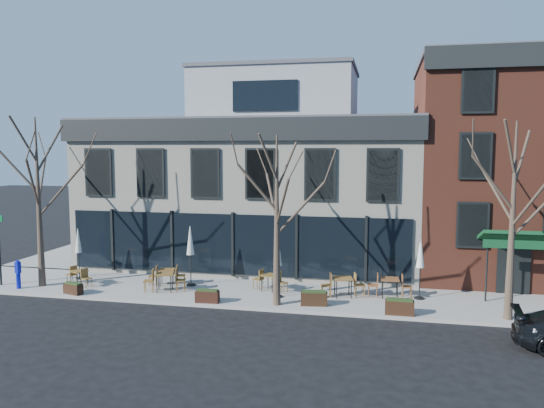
# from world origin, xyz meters

# --- Properties ---
(ground) EXTENTS (120.00, 120.00, 0.00)m
(ground) POSITION_xyz_m (0.00, 0.00, 0.00)
(ground) COLOR black
(ground) RESTS_ON ground
(sidewalk_front) EXTENTS (33.50, 4.70, 0.15)m
(sidewalk_front) POSITION_xyz_m (3.25, -2.15, 0.07)
(sidewalk_front) COLOR gray
(sidewalk_front) RESTS_ON ground
(sidewalk_side) EXTENTS (4.50, 12.00, 0.15)m
(sidewalk_side) POSITION_xyz_m (-11.25, 6.00, 0.07)
(sidewalk_side) COLOR gray
(sidewalk_side) RESTS_ON ground
(corner_building) EXTENTS (18.39, 10.39, 11.10)m
(corner_building) POSITION_xyz_m (0.07, 5.07, 4.72)
(corner_building) COLOR silver
(corner_building) RESTS_ON ground
(red_brick_building) EXTENTS (8.20, 11.78, 11.18)m
(red_brick_building) POSITION_xyz_m (13.00, 4.98, 5.64)
(red_brick_building) COLOR brown
(red_brick_building) RESTS_ON ground
(tree_corner) EXTENTS (3.93, 3.98, 7.92)m
(tree_corner) POSITION_xyz_m (-8.49, -3.20, 4.25)
(tree_corner) COLOR #382B21
(tree_corner) RESTS_ON sidewalk_front
(tree_mid) EXTENTS (3.50, 3.55, 7.04)m
(tree_mid) POSITION_xyz_m (3.01, -3.90, 3.79)
(tree_mid) COLOR #382B21
(tree_mid) RESTS_ON sidewalk_front
(tree_right) EXTENTS (3.72, 3.77, 7.48)m
(tree_right) POSITION_xyz_m (12.01, -3.90, 4.02)
(tree_right) COLOR #382B21
(tree_right) RESTS_ON sidewalk_front
(call_box) EXTENTS (0.27, 0.27, 1.37)m
(call_box) POSITION_xyz_m (-9.24, -3.89, 0.87)
(call_box) COLOR #0D15AC
(call_box) RESTS_ON sidewalk_front
(cafe_set_0) EXTENTS (1.67, 1.07, 0.87)m
(cafe_set_0) POSITION_xyz_m (-6.81, -2.79, 0.60)
(cafe_set_0) COLOR brown
(cafe_set_0) RESTS_ON sidewalk_front
(cafe_set_1) EXTENTS (1.81, 0.89, 0.93)m
(cafe_set_1) POSITION_xyz_m (-2.74, -1.89, 0.63)
(cafe_set_1) COLOR brown
(cafe_set_1) RESTS_ON sidewalk_front
(cafe_set_2) EXTENTS (1.97, 1.00, 1.01)m
(cafe_set_2) POSITION_xyz_m (-2.40, -2.94, 0.67)
(cafe_set_2) COLOR brown
(cafe_set_2) RESTS_ON sidewalk_front
(cafe_set_3) EXTENTS (1.78, 0.97, 0.92)m
(cafe_set_3) POSITION_xyz_m (2.27, -1.84, 0.62)
(cafe_set_3) COLOR brown
(cafe_set_3) RESTS_ON sidewalk_front
(cafe_set_4) EXTENTS (2.03, 0.95, 1.04)m
(cafe_set_4) POSITION_xyz_m (5.60, -2.14, 0.69)
(cafe_set_4) COLOR brown
(cafe_set_4) RESTS_ON sidewalk_front
(cafe_set_5) EXTENTS (1.96, 0.81, 1.03)m
(cafe_set_5) POSITION_xyz_m (7.61, -1.81, 0.68)
(cafe_set_5) COLOR brown
(cafe_set_5) RESTS_ON sidewalk_front
(umbrella_0) EXTENTS (0.40, 0.40, 2.53)m
(umbrella_0) POSITION_xyz_m (-7.51, -1.65, 1.94)
(umbrella_0) COLOR black
(umbrella_0) RESTS_ON sidewalk_front
(umbrella_1) EXTENTS (0.45, 0.45, 2.82)m
(umbrella_1) POSITION_xyz_m (-1.61, -1.70, 2.14)
(umbrella_1) COLOR black
(umbrella_1) RESTS_ON sidewalk_front
(umbrella_3) EXTENTS (0.42, 0.42, 2.66)m
(umbrella_3) POSITION_xyz_m (2.83, -2.79, 2.02)
(umbrella_3) COLOR black
(umbrella_3) RESTS_ON sidewalk_front
(umbrella_4) EXTENTS (0.42, 0.42, 2.64)m
(umbrella_4) POSITION_xyz_m (8.86, -1.80, 2.01)
(umbrella_4) COLOR black
(umbrella_4) RESTS_ON sidewalk_front
(planter_0) EXTENTS (0.98, 0.61, 0.51)m
(planter_0) POSITION_xyz_m (-6.23, -4.20, 0.40)
(planter_0) COLOR black
(planter_0) RESTS_ON sidewalk_front
(planter_1) EXTENTS (1.01, 0.44, 0.55)m
(planter_1) POSITION_xyz_m (0.07, -4.20, 0.42)
(planter_1) COLOR black
(planter_1) RESTS_ON sidewalk_front
(planter_2) EXTENTS (1.14, 0.58, 0.61)m
(planter_2) POSITION_xyz_m (4.53, -3.67, 0.45)
(planter_2) COLOR black
(planter_2) RESTS_ON sidewalk_front
(planter_3) EXTENTS (1.11, 0.46, 0.62)m
(planter_3) POSITION_xyz_m (7.97, -4.20, 0.46)
(planter_3) COLOR #311B10
(planter_3) RESTS_ON sidewalk_front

